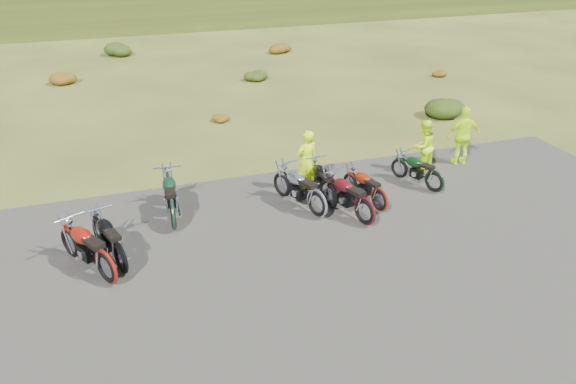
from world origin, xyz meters
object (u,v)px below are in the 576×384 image
object	(u,v)px
motorcycle_3	(317,217)
motorcycle_7	(433,193)
motorcycle_0	(123,273)
person_middle	(307,162)

from	to	relation	value
motorcycle_3	motorcycle_7	world-z (taller)	motorcycle_3
motorcycle_3	motorcycle_0	bearing A→B (deg)	81.11
motorcycle_3	person_middle	distance (m)	1.85
motorcycle_0	motorcycle_7	bearing A→B (deg)	-98.69
motorcycle_0	motorcycle_7	world-z (taller)	motorcycle_0
motorcycle_7	motorcycle_3	bearing A→B (deg)	71.63
motorcycle_0	motorcycle_3	world-z (taller)	motorcycle_3
motorcycle_7	person_middle	size ratio (longest dim) A/B	1.03
motorcycle_3	motorcycle_7	distance (m)	3.73
person_middle	motorcycle_3	bearing A→B (deg)	64.64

